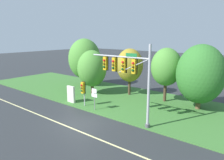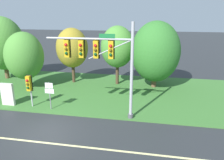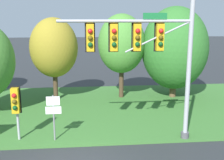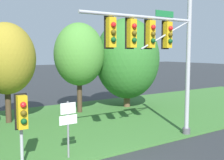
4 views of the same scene
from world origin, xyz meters
name	(u,v)px [view 2 (image 2 of 4)]	position (x,y,z in m)	size (l,w,h in m)	color
ground_plane	(46,132)	(0.00, 0.00, 0.00)	(160.00, 160.00, 0.00)	#282B2D
lane_stripe	(37,142)	(0.00, -1.20, 0.00)	(36.00, 0.16, 0.01)	beige
grass_verge	(83,89)	(0.00, 8.25, 0.05)	(48.00, 11.50, 0.10)	#386B2D
traffic_signal_mast	(103,57)	(3.28, 2.83, 4.58)	(6.32, 0.49, 6.92)	#9EA0A5
pedestrian_signal_near_kerb	(29,85)	(-2.89, 3.27, 2.02)	(0.46, 0.55, 2.72)	#9EA0A5
route_sign_post	(50,92)	(-1.13, 3.18, 1.58)	(0.75, 0.08, 2.28)	slate
tree_nearest_road	(2,44)	(-10.05, 10.37, 4.16)	(4.81, 4.81, 7.08)	brown
tree_left_of_mast	(24,56)	(-5.72, 7.54, 3.45)	(3.75, 3.75, 5.71)	#4C3823
tree_behind_signpost	(72,48)	(-1.76, 10.32, 3.90)	(3.39, 3.39, 5.94)	#423021
tree_mid_verge	(117,47)	(3.11, 10.55, 4.12)	(3.46, 3.46, 6.20)	#423021
tree_tall_centre	(156,52)	(7.02, 10.27, 3.78)	(4.85, 4.85, 6.73)	brown
info_kiosk	(8,94)	(-4.99, 3.33, 1.04)	(1.10, 0.24, 1.90)	beige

